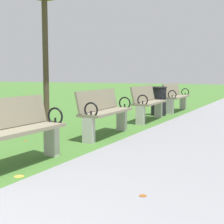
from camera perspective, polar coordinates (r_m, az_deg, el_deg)
name	(u,v)px	position (r m, az deg, el deg)	size (l,w,h in m)	color
park_bench_2	(12,130)	(4.54, -16.43, -2.99)	(0.50, 1.61, 0.90)	gray
park_bench_3	(104,111)	(6.60, -1.28, 0.13)	(0.53, 1.62, 0.90)	gray
park_bench_4	(148,102)	(8.80, 6.09, 1.66)	(0.53, 1.62, 0.90)	gray
park_bench_5	(176,96)	(11.16, 10.61, 2.58)	(0.47, 1.60, 0.90)	gray
trash_bin	(159,101)	(10.03, 7.82, 1.86)	(0.48, 0.48, 0.84)	black
scattered_leaves	(6,185)	(3.95, -17.41, -11.52)	(3.85, 4.49, 0.02)	#AD6B23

